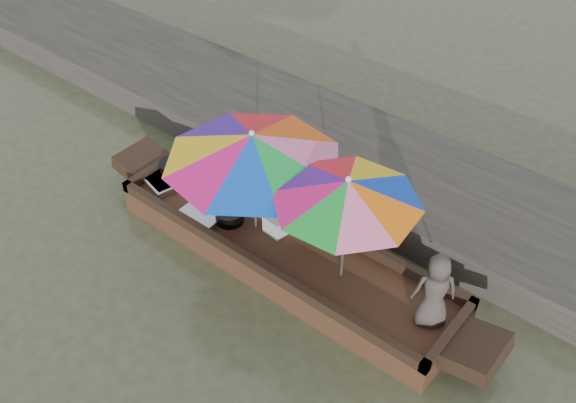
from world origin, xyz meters
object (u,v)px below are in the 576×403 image
Objects in this scene: umbrella_bow at (254,183)px; tray_scallop at (201,215)px; cooking_pot at (173,168)px; umbrella_stern at (344,230)px; boat_hull at (283,253)px; supply_bag at (276,225)px; tray_crayfish at (161,182)px; vendor at (435,291)px; charcoal_grill at (230,215)px.

tray_scallop is at bearing -157.47° from umbrella_bow.
cooking_pot is 0.22× the size of umbrella_stern.
umbrella_bow is (0.73, 0.30, 0.74)m from tray_scallop.
cooking_pot reaches higher than boat_hull.
supply_bag is (1.98, -0.02, 0.03)m from cooking_pot.
tray_crayfish is 2.06× the size of supply_bag.
boat_hull is 2.84× the size of umbrella_stern.
cooking_pot is at bearing 100.10° from tray_crayfish.
supply_bag reaches higher than tray_scallop.
cooking_pot is 1.85m from umbrella_bow.
cooking_pot is 4.29m from vendor.
umbrella_stern reaches higher than tray_crayfish.
charcoal_grill is at bearing -9.67° from cooking_pot.
vendor reaches higher than tray_scallop.
boat_hull is at bearing 0.00° from umbrella_bow.
vendor is (2.09, 0.07, 0.69)m from boat_hull.
cooking_pot is at bearing 175.82° from umbrella_bow.
umbrella_stern is (3.10, -0.13, 0.67)m from cooking_pot.
tray_crayfish is at bearing -35.04° from vendor.
cooking_pot is 0.38× the size of vendor.
vendor is at bearing 3.45° from charcoal_grill.
tray_scallop is 1.07m from supply_bag.
tray_scallop is (0.99, -0.43, -0.07)m from cooking_pot.
umbrella_stern is at bearing -34.59° from vendor.
charcoal_grill is (0.35, 0.20, 0.06)m from tray_scallop.
supply_bag is at bearing 153.22° from boat_hull.
umbrella_stern reaches higher than charcoal_grill.
supply_bag is (-0.21, 0.11, 0.30)m from boat_hull.
supply_bag is at bearing 22.13° from umbrella_bow.
vendor is 0.46× the size of umbrella_bow.
tray_scallop is at bearing -23.26° from cooking_pot.
cooking_pot is at bearing 170.33° from charcoal_grill.
tray_crayfish is at bearing -79.90° from cooking_pot.
boat_hull is 2.20m from vendor.
umbrella_stern is at bearing -2.32° from cooking_pot.
tray_crayfish is 1.30m from charcoal_grill.
tray_crayfish is at bearing -177.09° from umbrella_stern.
tray_crayfish is at bearing -174.69° from umbrella_bow.
tray_crayfish is 0.95m from tray_scallop.
charcoal_grill is at bearing -164.33° from umbrella_bow.
umbrella_bow is (-0.26, -0.11, 0.65)m from supply_bag.
umbrella_stern is at bearing 3.40° from charcoal_grill.
umbrella_stern is (-1.17, -0.07, 0.26)m from vendor.
supply_bag is (1.93, 0.26, 0.09)m from tray_crayfish.
cooking_pot reaches higher than tray_crayfish.
cooking_pot is 0.66× the size of tray_crayfish.
charcoal_grill is 0.22× the size of umbrella_stern.
charcoal_grill is at bearing -34.68° from vendor.
vendor is at bearing -0.71° from cooking_pot.
cooking_pot reaches higher than tray_scallop.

